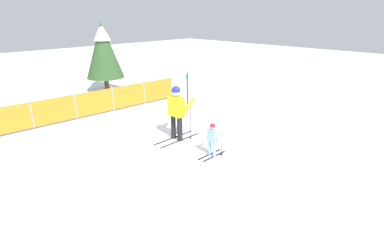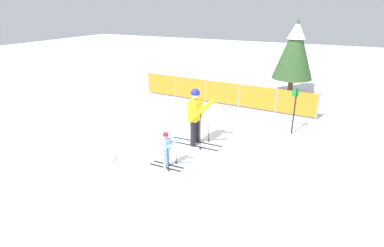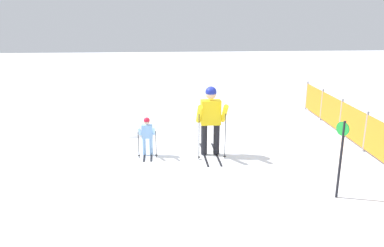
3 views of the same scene
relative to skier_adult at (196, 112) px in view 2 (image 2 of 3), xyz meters
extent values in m
plane|color=white|center=(-0.21, -0.15, -1.09)|extent=(60.00, 60.00, 0.00)
cube|color=black|center=(-0.03, 0.16, -1.08)|extent=(1.72, 0.06, 0.02)
cube|color=black|center=(-0.02, -0.16, -1.08)|extent=(1.72, 0.06, 0.02)
cylinder|color=black|center=(-0.03, 0.16, -0.66)|extent=(0.16, 0.16, 0.81)
cylinder|color=black|center=(-0.02, -0.16, -0.66)|extent=(0.16, 0.16, 0.81)
cube|color=yellow|center=(-0.02, 0.00, 0.06)|extent=(0.29, 0.51, 0.63)
cylinder|color=yellow|center=(0.20, 0.32, 0.08)|extent=(0.54, 0.13, 0.56)
cylinder|color=yellow|center=(0.20, -0.31, 0.08)|extent=(0.54, 0.13, 0.56)
sphere|color=#D8AD8C|center=(-0.02, 0.00, 0.54)|extent=(0.27, 0.27, 0.27)
sphere|color=navy|center=(-0.02, 0.00, 0.59)|extent=(0.28, 0.28, 0.28)
cylinder|color=black|center=(0.30, 0.34, -0.45)|extent=(0.02, 0.02, 1.27)
cylinder|color=black|center=(0.30, 0.34, -1.03)|extent=(0.07, 0.07, 0.01)
cylinder|color=black|center=(0.30, -0.33, -0.45)|extent=(0.02, 0.02, 1.27)
cylinder|color=black|center=(0.30, -0.33, -1.03)|extent=(0.07, 0.07, 0.01)
cube|color=black|center=(-0.11, -1.55, -1.08)|extent=(0.96, 0.05, 0.02)
cube|color=black|center=(-0.11, -1.73, -1.08)|extent=(0.96, 0.05, 0.02)
cylinder|color=#8CBFF2|center=(-0.11, -1.55, -0.84)|extent=(0.09, 0.09, 0.45)
cylinder|color=#8CBFF2|center=(-0.11, -1.73, -0.84)|extent=(0.09, 0.09, 0.45)
cube|color=#8CBFF2|center=(-0.11, -1.64, -0.43)|extent=(0.16, 0.28, 0.35)
cylinder|color=#8CBFF2|center=(0.03, -1.46, -0.40)|extent=(0.34, 0.07, 0.27)
cylinder|color=#8CBFF2|center=(0.04, -1.81, -0.40)|extent=(0.34, 0.07, 0.27)
sphere|color=#D8AD8C|center=(-0.11, -1.64, -0.17)|extent=(0.15, 0.15, 0.15)
sphere|color=red|center=(-0.11, -1.64, -0.14)|extent=(0.16, 0.16, 0.16)
cylinder|color=black|center=(0.07, -1.42, -0.73)|extent=(0.02, 0.02, 0.71)
cylinder|color=black|center=(0.07, -1.42, -1.03)|extent=(0.07, 0.07, 0.01)
cylinder|color=black|center=(0.07, -1.86, -0.73)|extent=(0.02, 0.02, 0.71)
cylinder|color=black|center=(0.07, -1.86, -1.03)|extent=(0.07, 0.07, 0.01)
cylinder|color=gray|center=(-4.67, 4.38, -0.53)|extent=(0.06, 0.06, 1.11)
cylinder|color=gray|center=(-3.08, 4.30, -0.53)|extent=(0.06, 0.06, 1.11)
cylinder|color=gray|center=(-1.50, 4.23, -0.53)|extent=(0.06, 0.06, 1.11)
cylinder|color=gray|center=(0.08, 4.16, -0.53)|extent=(0.06, 0.06, 1.11)
cylinder|color=gray|center=(1.67, 4.08, -0.53)|extent=(0.06, 0.06, 1.11)
cylinder|color=gray|center=(3.25, 4.01, -0.53)|extent=(0.06, 0.06, 1.11)
cube|color=orange|center=(-3.88, 4.34, -0.53)|extent=(1.59, 0.10, 0.94)
cube|color=orange|center=(-2.29, 4.27, -0.53)|extent=(1.59, 0.10, 0.94)
cube|color=orange|center=(-0.71, 4.19, -0.53)|extent=(1.59, 0.10, 0.94)
cube|color=orange|center=(0.88, 4.12, -0.53)|extent=(1.59, 0.10, 0.94)
cube|color=orange|center=(2.46, 4.05, -0.53)|extent=(1.59, 0.10, 0.94)
cylinder|color=#4C3823|center=(1.70, 7.52, -0.71)|extent=(0.24, 0.24, 0.76)
cone|color=#315429|center=(1.70, 7.52, 1.08)|extent=(1.93, 1.93, 2.82)
cone|color=white|center=(1.70, 7.52, 1.99)|extent=(0.87, 0.87, 0.85)
cylinder|color=black|center=(2.61, 2.22, -0.29)|extent=(0.05, 0.05, 1.60)
cylinder|color=green|center=(2.58, 2.21, 0.35)|extent=(0.25, 0.16, 0.28)
ellipsoid|color=white|center=(-2.12, -2.20, -1.09)|extent=(1.20, 1.02, 0.48)
camera|label=1|loc=(-6.14, -6.89, 2.88)|focal=28.00mm
camera|label=2|loc=(3.67, -7.82, 3.03)|focal=28.00mm
camera|label=3|loc=(9.19, -1.23, 2.41)|focal=35.00mm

